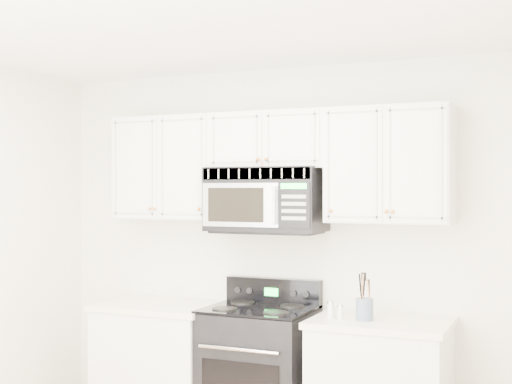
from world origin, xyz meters
The scene contains 8 objects.
room centered at (0.00, 0.00, 1.30)m, with size 3.51×3.51×2.61m.
base_cabinet_left centered at (-0.80, 1.44, 0.43)m, with size 0.86×0.65×0.92m.
range centered at (-0.04, 1.45, 0.48)m, with size 0.71×0.65×1.11m.
upper_cabinets centered at (0.00, 1.58, 1.93)m, with size 2.44×0.37×0.75m.
microwave centered at (-0.03, 1.55, 1.67)m, with size 0.80×0.45×0.44m.
utensil_crock centered at (0.71, 1.37, 1.00)m, with size 0.11×0.11×0.29m.
shaker_salt centered at (0.57, 1.33, 0.97)m, with size 0.04×0.04×0.09m.
shaker_pepper centered at (0.49, 1.36, 0.97)m, with size 0.04×0.04×0.11m.
Camera 1 is at (1.88, -2.97, 1.73)m, focal length 50.00 mm.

